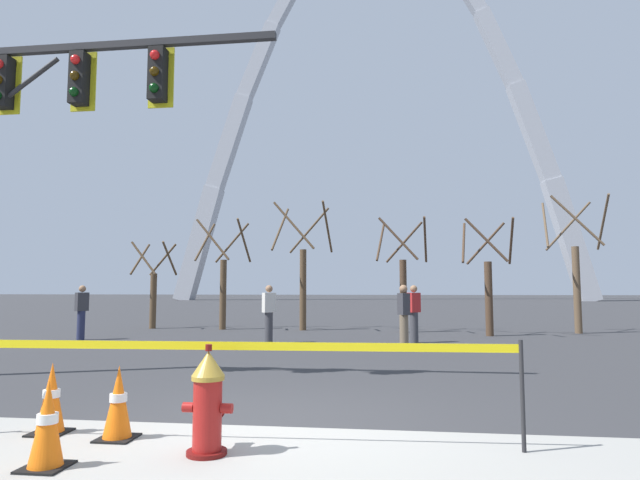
% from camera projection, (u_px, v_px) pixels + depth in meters
% --- Properties ---
extents(ground_plane, '(240.00, 240.00, 0.00)m').
position_uv_depth(ground_plane, '(273.00, 425.00, 5.86)').
color(ground_plane, '#333335').
extents(fire_hydrant, '(0.46, 0.48, 0.99)m').
position_uv_depth(fire_hydrant, '(208.00, 403.00, 4.84)').
color(fire_hydrant, '#5E0F0D').
rests_on(fire_hydrant, ground).
extents(caution_tape_barrier, '(5.88, 0.29, 1.02)m').
position_uv_depth(caution_tape_barrier, '(212.00, 370.00, 5.17)').
color(caution_tape_barrier, '#232326').
rests_on(caution_tape_barrier, ground).
extents(traffic_cone_by_hydrant, '(0.36, 0.36, 0.73)m').
position_uv_depth(traffic_cone_by_hydrant, '(118.00, 403.00, 5.32)').
color(traffic_cone_by_hydrant, black).
rests_on(traffic_cone_by_hydrant, ground).
extents(traffic_cone_mid_sidewalk, '(0.36, 0.36, 0.73)m').
position_uv_depth(traffic_cone_mid_sidewalk, '(47.00, 425.00, 4.46)').
color(traffic_cone_mid_sidewalk, black).
rests_on(traffic_cone_mid_sidewalk, ground).
extents(traffic_cone_curb_edge, '(0.36, 0.36, 0.73)m').
position_uv_depth(traffic_cone_curb_edge, '(51.00, 399.00, 5.52)').
color(traffic_cone_curb_edge, black).
rests_on(traffic_cone_curb_edge, ground).
extents(traffic_signal_gantry, '(6.42, 0.44, 6.00)m').
position_uv_depth(traffic_signal_gantry, '(20.00, 126.00, 9.11)').
color(traffic_signal_gantry, '#232326').
rests_on(traffic_signal_gantry, ground).
extents(monument_arch, '(52.40, 2.20, 52.02)m').
position_uv_depth(monument_arch, '(376.00, 122.00, 68.37)').
color(monument_arch, '#B2B5BC').
rests_on(monument_arch, ground).
extents(tree_far_left, '(1.51, 1.52, 3.25)m').
position_uv_depth(tree_far_left, '(153.00, 290.00, 20.15)').
color(tree_far_left, brown).
rests_on(tree_far_left, ground).
extents(tree_left_mid, '(1.86, 1.87, 4.02)m').
position_uv_depth(tree_left_mid, '(223.00, 281.00, 19.72)').
color(tree_left_mid, brown).
rests_on(tree_left_mid, ground).
extents(tree_center_left, '(2.10, 2.12, 4.58)m').
position_uv_depth(tree_center_left, '(303.00, 274.00, 19.39)').
color(tree_center_left, brown).
rests_on(tree_center_left, ground).
extents(tree_center_right, '(1.81, 1.82, 3.91)m').
position_uv_depth(tree_center_right, '(403.00, 281.00, 18.43)').
color(tree_center_right, '#473323').
rests_on(tree_center_right, ground).
extents(tree_right_mid, '(1.72, 1.73, 3.70)m').
position_uv_depth(tree_right_mid, '(488.00, 284.00, 17.01)').
color(tree_right_mid, '#473323').
rests_on(tree_right_mid, ground).
extents(tree_far_right, '(2.11, 2.12, 4.58)m').
position_uv_depth(tree_far_right, '(576.00, 272.00, 18.02)').
color(tree_far_right, brown).
rests_on(tree_far_right, ground).
extents(pedestrian_walking_left, '(0.39, 0.38, 1.59)m').
position_uv_depth(pedestrian_walking_left, '(414.00, 313.00, 14.80)').
color(pedestrian_walking_left, '#38383D').
rests_on(pedestrian_walking_left, ground).
extents(pedestrian_standing_center, '(0.39, 0.37, 1.59)m').
position_uv_depth(pedestrian_standing_center, '(269.00, 313.00, 14.72)').
color(pedestrian_standing_center, '#38383D').
rests_on(pedestrian_standing_center, ground).
extents(pedestrian_walking_right, '(0.35, 0.39, 1.59)m').
position_uv_depth(pedestrian_walking_right, '(81.00, 312.00, 15.64)').
color(pedestrian_walking_right, '#232847').
rests_on(pedestrian_walking_right, ground).
extents(pedestrian_near_trees, '(0.32, 0.39, 1.59)m').
position_uv_depth(pedestrian_near_trees, '(404.00, 316.00, 13.36)').
color(pedestrian_near_trees, brown).
rests_on(pedestrian_near_trees, ground).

